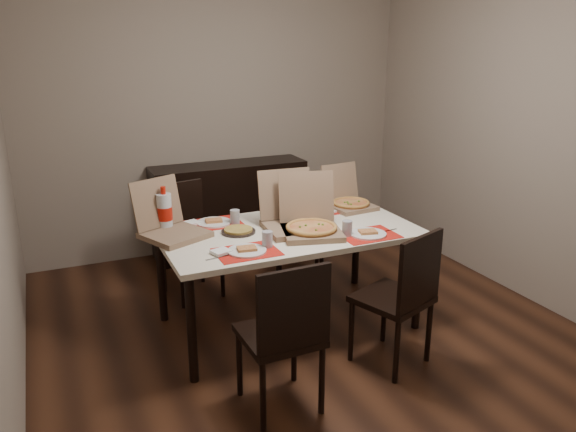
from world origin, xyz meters
The scene contains 20 objects.
ground centered at (0.00, 0.00, -0.01)m, with size 3.80×4.00×0.02m, color #412314.
room_walls centered at (0.00, 0.43, 1.73)m, with size 3.84×4.02×2.62m.
sideboard centered at (0.00, 1.78, 0.45)m, with size 1.50×0.40×0.90m, color black.
dining_table centered at (-0.09, 0.17, 0.68)m, with size 1.80×1.00×0.75m.
chair_near_left centered at (-0.53, -0.77, 0.51)m, with size 0.43×0.43×0.93m.
chair_near_right centered at (0.34, -0.63, 0.51)m, with size 0.54×0.54×0.93m.
chair_far_left centered at (-0.62, 1.03, 0.51)m, with size 0.50×0.50×0.93m.
chair_far_right centered at (0.37, 0.98, 0.51)m, with size 0.54×0.54×0.93m.
setting_near_left centered at (-0.49, -0.12, 0.77)m, with size 0.48×0.30×0.11m.
setting_near_right centered at (0.33, -0.16, 0.77)m, with size 0.46×0.30×0.11m.
setting_far_left centered at (-0.52, 0.49, 0.77)m, with size 0.49×0.30×0.11m.
setting_far_right centered at (0.31, 0.47, 0.77)m, with size 0.50×0.30×0.11m.
napkin_loose centered at (0.01, 0.08, 0.76)m, with size 0.12×0.11×0.02m, color white.
pizza_box_center centered at (0.02, 0.03, 0.81)m, with size 0.50×0.53×0.40m.
pizza_box_right centered at (0.58, 0.47, 0.80)m, with size 0.36×0.40×0.33m.
pizza_box_left centered at (-0.88, 0.37, 0.81)m, with size 0.52×0.54×0.38m.
pizza_box_extra centered at (-0.06, 0.16, 0.81)m, with size 0.43×0.47×0.40m.
faina_plate centered at (-0.44, 0.25, 0.76)m, with size 0.24×0.24×0.03m.
dip_bowl centered at (0.02, 0.37, 0.76)m, with size 0.11×0.11×0.03m, color white.
soda_bottle centered at (-0.89, 0.49, 0.89)m, with size 0.11×0.11×0.32m.
Camera 1 is at (-1.63, -3.29, 2.05)m, focal length 35.00 mm.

